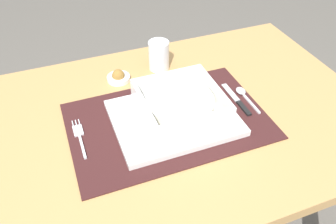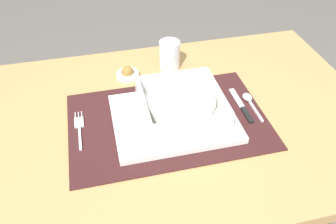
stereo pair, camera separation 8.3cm
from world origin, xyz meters
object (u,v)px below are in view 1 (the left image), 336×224
object	(u,v)px
dining_table	(176,145)
fork	(79,135)
porridge_bowl	(180,104)
condiment_saucer	(118,77)
drinking_glass	(159,57)
butter_knife	(238,101)
spoon	(243,93)

from	to	relation	value
dining_table	fork	bearing A→B (deg)	177.89
porridge_bowl	condiment_saucer	distance (m)	0.23
dining_table	drinking_glass	bearing A→B (deg)	81.77
condiment_saucer	fork	bearing A→B (deg)	-127.43
fork	drinking_glass	distance (m)	0.34
butter_knife	condiment_saucer	distance (m)	0.34
butter_knife	drinking_glass	size ratio (longest dim) A/B	1.59
porridge_bowl	condiment_saucer	world-z (taller)	porridge_bowl
porridge_bowl	spoon	xyz separation A→B (m)	(0.19, 0.02, -0.03)
spoon	drinking_glass	size ratio (longest dim) A/B	1.28
porridge_bowl	fork	xyz separation A→B (m)	(-0.25, 0.02, -0.03)
dining_table	porridge_bowl	world-z (taller)	porridge_bowl
fork	condiment_saucer	world-z (taller)	condiment_saucer
dining_table	spoon	distance (m)	0.23
dining_table	porridge_bowl	size ratio (longest dim) A/B	5.23
spoon	butter_knife	xyz separation A→B (m)	(-0.03, -0.02, -0.00)
spoon	condiment_saucer	world-z (taller)	condiment_saucer
dining_table	drinking_glass	world-z (taller)	drinking_glass
fork	dining_table	bearing A→B (deg)	-3.25
dining_table	fork	distance (m)	0.27
spoon	butter_knife	distance (m)	0.03
dining_table	spoon	size ratio (longest dim) A/B	9.10
fork	condiment_saucer	distance (m)	0.24
butter_knife	dining_table	bearing A→B (deg)	-179.93
dining_table	condiment_saucer	size ratio (longest dim) A/B	15.52
butter_knife	drinking_glass	world-z (taller)	drinking_glass
fork	drinking_glass	world-z (taller)	drinking_glass
spoon	drinking_glass	bearing A→B (deg)	130.14
dining_table	spoon	bearing A→B (deg)	2.46
butter_knife	drinking_glass	xyz separation A→B (m)	(-0.14, 0.23, 0.03)
butter_knife	spoon	bearing A→B (deg)	42.74
fork	butter_knife	xyz separation A→B (m)	(0.41, -0.02, 0.00)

